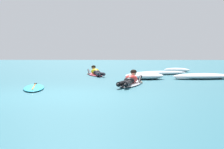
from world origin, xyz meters
TOP-DOWN VIEW (x-y plane):
  - ground_plane at (0.00, 10.00)m, footprint 120.00×120.00m
  - surfer_near at (1.91, 2.65)m, footprint 1.06×2.75m
  - surfer_far at (0.31, 7.39)m, footprint 1.19×2.65m
  - drifting_surfboard at (-0.93, 1.47)m, footprint 1.07×2.18m
  - whitewater_front at (3.50, 8.04)m, footprint 3.03×1.72m
  - whitewater_mid_left at (4.82, 10.76)m, footprint 1.64×1.12m
  - whitewater_mid_right at (4.95, 5.41)m, footprint 2.68×1.45m
  - whitewater_back at (2.53, 5.19)m, footprint 1.74×1.36m

SIDE VIEW (x-z plane):
  - ground_plane at x=0.00m, z-range 0.00..0.00m
  - drifting_surfboard at x=-0.93m, z-range -0.05..0.11m
  - whitewater_front at x=3.50m, z-range -0.01..0.20m
  - whitewater_mid_right at x=4.95m, z-range -0.01..0.23m
  - whitewater_mid_left at x=4.82m, z-range -0.01..0.25m
  - whitewater_back at x=2.53m, z-range -0.01..0.27m
  - surfer_near at x=1.91m, z-range -0.14..0.40m
  - surfer_far at x=0.31m, z-range -0.13..0.41m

